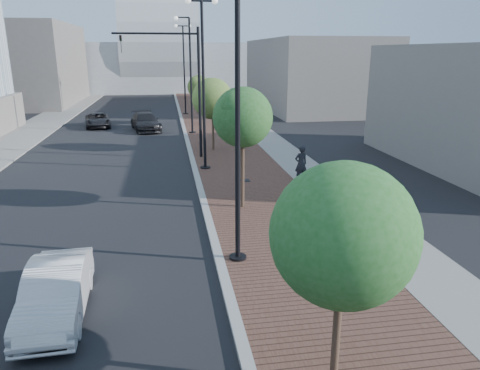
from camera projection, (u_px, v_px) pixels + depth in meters
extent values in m
cube|color=#4C2D23|center=(219.00, 122.00, 43.49)|extent=(7.00, 140.00, 0.12)
cube|color=slate|center=(246.00, 121.00, 43.90)|extent=(2.40, 140.00, 0.13)
cube|color=gray|center=(182.00, 123.00, 42.94)|extent=(0.30, 140.00, 0.14)
cube|color=slate|center=(39.00, 126.00, 40.93)|extent=(4.00, 140.00, 0.12)
imported|color=silver|center=(56.00, 292.00, 11.51)|extent=(1.60, 4.15, 1.35)
imported|color=black|center=(98.00, 120.00, 40.76)|extent=(2.81, 4.81, 1.26)
imported|color=black|center=(146.00, 122.00, 38.96)|extent=(3.06, 5.49, 1.50)
imported|color=black|center=(301.00, 164.00, 23.36)|extent=(0.80, 0.62, 1.94)
cylinder|color=black|center=(238.00, 259.00, 14.64)|extent=(0.56, 0.56, 0.20)
cylinder|color=black|center=(238.00, 120.00, 13.36)|extent=(0.16, 0.16, 9.00)
cylinder|color=black|center=(205.00, 168.00, 25.99)|extent=(0.56, 0.56, 0.20)
cylinder|color=black|center=(203.00, 89.00, 24.71)|extent=(0.16, 0.16, 9.00)
cylinder|color=black|center=(201.00, 1.00, 23.43)|extent=(1.40, 0.10, 0.10)
sphere|color=silver|center=(188.00, 1.00, 23.32)|extent=(0.32, 0.32, 0.32)
sphere|color=silver|center=(215.00, 1.00, 23.54)|extent=(0.32, 0.32, 0.32)
cylinder|color=black|center=(193.00, 133.00, 37.35)|extent=(0.56, 0.56, 0.20)
cylinder|color=black|center=(191.00, 77.00, 36.06)|extent=(0.16, 0.16, 9.00)
cylinder|color=black|center=(183.00, 17.00, 34.71)|extent=(1.00, 0.10, 0.10)
sphere|color=silver|center=(176.00, 18.00, 34.65)|extent=(0.32, 0.32, 0.32)
cylinder|color=black|center=(186.00, 114.00, 48.70)|extent=(0.56, 0.56, 0.20)
cylinder|color=black|center=(184.00, 71.00, 47.42)|extent=(0.16, 0.16, 9.00)
cylinder|color=black|center=(183.00, 26.00, 46.14)|extent=(1.40, 0.10, 0.10)
sphere|color=silver|center=(176.00, 26.00, 46.03)|extent=(0.32, 0.32, 0.32)
sphere|color=silver|center=(190.00, 26.00, 46.24)|extent=(0.32, 0.32, 0.32)
cylinder|color=black|center=(200.00, 95.00, 27.72)|extent=(0.18, 0.18, 8.00)
cylinder|color=black|center=(155.00, 33.00, 26.31)|extent=(5.00, 0.12, 0.12)
imported|color=black|center=(121.00, 44.00, 26.17)|extent=(0.16, 0.20, 1.00)
cylinder|color=#382619|center=(337.00, 321.00, 8.70)|extent=(0.16, 0.16, 3.14)
sphere|color=#1F551D|center=(343.00, 235.00, 8.19)|extent=(2.73, 2.73, 2.73)
sphere|color=#1F551D|center=(356.00, 238.00, 8.60)|extent=(1.91, 1.91, 1.91)
sphere|color=#1F551D|center=(335.00, 226.00, 7.77)|extent=(1.64, 1.64, 1.64)
cylinder|color=#382619|center=(243.00, 168.00, 19.03)|extent=(0.16, 0.16, 3.73)
sphere|color=#1D4C1A|center=(243.00, 117.00, 18.42)|extent=(2.49, 2.49, 2.49)
sphere|color=#1D4C1A|center=(251.00, 122.00, 18.84)|extent=(1.74, 1.74, 1.74)
sphere|color=#1D4C1A|center=(237.00, 109.00, 17.98)|extent=(1.49, 1.49, 1.49)
cylinder|color=#382619|center=(213.00, 127.00, 30.43)|extent=(0.16, 0.16, 3.34)
sphere|color=#466322|center=(213.00, 99.00, 29.89)|extent=(2.73, 2.73, 2.73)
sphere|color=#466322|center=(218.00, 102.00, 30.30)|extent=(1.91, 1.91, 1.91)
sphere|color=#466322|center=(208.00, 94.00, 29.46)|extent=(1.64, 1.64, 1.64)
cylinder|color=#382619|center=(200.00, 107.00, 41.80)|extent=(0.16, 0.16, 3.24)
sphere|color=#3B511C|center=(199.00, 87.00, 41.27)|extent=(2.13, 2.13, 2.13)
sphere|color=#3B511C|center=(203.00, 89.00, 41.69)|extent=(1.49, 1.49, 1.49)
sphere|color=#3B511C|center=(196.00, 84.00, 40.85)|extent=(1.28, 1.28, 1.28)
cube|color=#9CA2A6|center=(161.00, 66.00, 84.09)|extent=(50.00, 28.00, 8.00)
cube|color=#625C58|center=(17.00, 65.00, 57.36)|extent=(14.00, 20.00, 10.00)
cube|color=slate|center=(312.00, 74.00, 53.76)|extent=(12.00, 22.00, 8.00)
cube|color=black|center=(310.00, 283.00, 13.02)|extent=(0.50, 0.50, 0.02)
cube|color=black|center=(245.00, 180.00, 23.43)|extent=(0.50, 0.50, 0.02)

